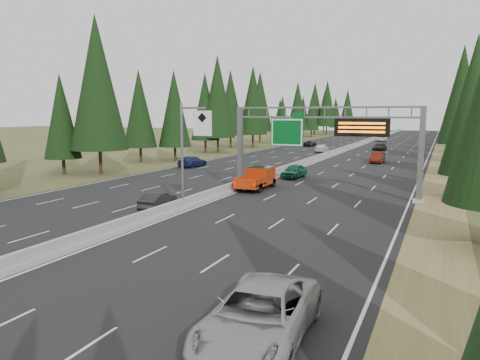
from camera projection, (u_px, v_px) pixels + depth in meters
name	position (u px, v px, depth m)	size (l,w,h in m)	color
road	(337.00, 153.00, 85.26)	(32.00, 260.00, 0.08)	black
shoulder_right	(443.00, 157.00, 78.20)	(3.60, 260.00, 0.06)	olive
shoulder_left	(247.00, 150.00, 92.32)	(3.60, 260.00, 0.06)	#3C431F
median_barrier	(337.00, 151.00, 85.20)	(0.70, 260.00, 0.85)	gray
sign_gantry	(331.00, 137.00, 40.06)	(16.75, 0.98, 7.80)	slate
hov_sign_pole	(189.00, 148.00, 34.45)	(2.80, 0.50, 8.00)	slate
tree_row_right	(475.00, 103.00, 76.93)	(11.14, 239.80, 18.53)	black
tree_row_left	(215.00, 102.00, 87.06)	(12.03, 241.12, 18.91)	black
silver_minivan	(259.00, 315.00, 14.74)	(2.97, 6.43, 1.79)	#9A9A9E
red_pickup	(259.00, 177.00, 45.21)	(2.25, 6.30, 2.05)	black
car_ahead_green	(294.00, 171.00, 52.70)	(1.81, 4.51, 1.54)	#145939
car_ahead_dkred	(378.00, 157.00, 68.71)	(1.68, 4.83, 1.59)	#5E170D
car_ahead_dkgrey	(380.00, 147.00, 91.31)	(2.02, 4.96, 1.44)	black
car_ahead_white	(381.00, 138.00, 121.35)	(2.55, 5.52, 1.53)	silver
car_ahead_far	(381.00, 138.00, 122.49)	(1.91, 4.74, 1.62)	black
car_onc_near	(158.00, 201.00, 35.47)	(1.38, 3.96, 1.30)	black
car_onc_blue	(192.00, 162.00, 63.49)	(2.03, 4.99, 1.45)	#161F4E
car_onc_white	(322.00, 148.00, 87.16)	(1.87, 4.66, 1.59)	silver
car_onc_far	(310.00, 143.00, 103.39)	(2.13, 4.61, 1.28)	black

